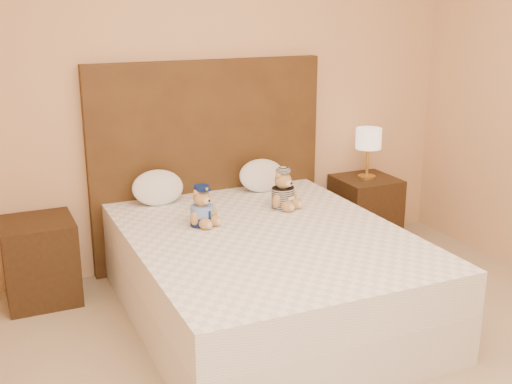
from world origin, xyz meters
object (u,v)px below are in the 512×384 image
(bed, at_px, (266,274))
(nightstand_right, at_px, (365,211))
(pillow_right, at_px, (262,174))
(pillow_left, at_px, (158,186))
(lamp, at_px, (368,141))
(nightstand_left, at_px, (40,261))
(teddy_prisoner, at_px, (283,189))
(teddy_police, at_px, (202,206))

(bed, distance_m, nightstand_right, 1.48)
(pillow_right, bearing_deg, pillow_left, 180.00)
(lamp, height_order, pillow_left, lamp)
(pillow_right, bearing_deg, lamp, -1.91)
(nightstand_left, bearing_deg, nightstand_right, 0.00)
(bed, distance_m, lamp, 1.59)
(lamp, bearing_deg, teddy_prisoner, -156.71)
(nightstand_left, distance_m, lamp, 2.56)
(teddy_prisoner, height_order, pillow_left, teddy_prisoner)
(lamp, relative_size, pillow_right, 1.13)
(nightstand_left, height_order, pillow_left, pillow_left)
(lamp, distance_m, teddy_prisoner, 1.04)
(lamp, distance_m, teddy_police, 1.65)
(nightstand_left, height_order, teddy_prisoner, teddy_prisoner)
(bed, relative_size, nightstand_left, 3.64)
(teddy_prisoner, relative_size, pillow_right, 0.75)
(nightstand_left, bearing_deg, pillow_right, 1.07)
(nightstand_right, distance_m, teddy_prisoner, 1.10)
(lamp, relative_size, teddy_prisoner, 1.51)
(pillow_left, bearing_deg, pillow_right, 0.00)
(pillow_left, bearing_deg, teddy_police, -76.58)
(bed, relative_size, teddy_police, 7.82)
(teddy_police, xyz_separation_m, pillow_left, (-0.13, 0.54, -0.00))
(lamp, height_order, pillow_right, lamp)
(nightstand_left, relative_size, pillow_right, 1.55)
(nightstand_left, xyz_separation_m, lamp, (2.50, 0.00, 0.57))
(lamp, bearing_deg, nightstand_left, 180.00)
(pillow_left, bearing_deg, nightstand_right, -1.02)
(pillow_left, bearing_deg, teddy_prisoner, -30.34)
(nightstand_right, relative_size, pillow_left, 1.53)
(bed, xyz_separation_m, pillow_left, (-0.44, 0.83, 0.40))
(bed, distance_m, pillow_right, 0.99)
(bed, distance_m, nightstand_left, 1.48)
(teddy_prisoner, distance_m, pillow_left, 0.86)
(bed, relative_size, lamp, 5.00)
(bed, height_order, lamp, lamp)
(nightstand_right, distance_m, pillow_right, 0.98)
(bed, relative_size, teddy_prisoner, 7.55)
(teddy_prisoner, relative_size, pillow_left, 0.74)
(nightstand_left, distance_m, nightstand_right, 2.50)
(lamp, bearing_deg, bed, -147.38)
(pillow_left, distance_m, pillow_right, 0.79)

